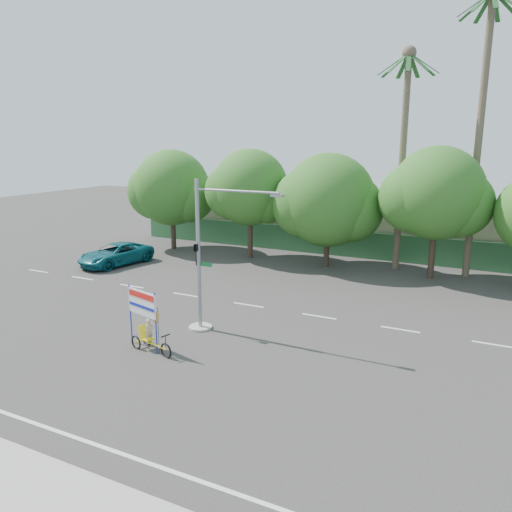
% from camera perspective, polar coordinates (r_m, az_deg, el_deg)
% --- Properties ---
extents(ground, '(120.00, 120.00, 0.00)m').
position_cam_1_polar(ground, '(19.61, -6.50, -13.20)').
color(ground, '#33302D').
rests_on(ground, ground).
extents(sidewalk_near, '(50.00, 2.40, 0.12)m').
position_cam_1_polar(sidewalk_near, '(14.82, -23.87, -23.67)').
color(sidewalk_near, gray).
rests_on(sidewalk_near, ground).
extents(fence, '(38.00, 0.08, 2.00)m').
position_cam_1_polar(fence, '(38.23, 11.14, 1.32)').
color(fence, '#336B3D').
rests_on(fence, ground).
extents(building_left, '(12.00, 8.00, 4.00)m').
position_cam_1_polar(building_left, '(45.68, 0.53, 4.75)').
color(building_left, beige).
rests_on(building_left, ground).
extents(building_right, '(14.00, 8.00, 3.60)m').
position_cam_1_polar(building_right, '(41.29, 23.66, 2.45)').
color(building_right, beige).
rests_on(building_right, ground).
extents(tree_far_left, '(7.14, 6.00, 7.96)m').
position_cam_1_polar(tree_far_left, '(40.58, -9.67, 7.43)').
color(tree_far_left, '#473828').
rests_on(tree_far_left, ground).
extents(tree_left, '(6.66, 5.60, 8.07)m').
position_cam_1_polar(tree_left, '(36.89, -0.75, 7.52)').
color(tree_left, '#473828').
rests_on(tree_left, ground).
extents(tree_center, '(7.62, 6.40, 7.85)m').
position_cam_1_polar(tree_center, '(34.66, 8.16, 6.04)').
color(tree_center, '#473828').
rests_on(tree_center, ground).
extents(tree_right, '(6.90, 5.80, 8.36)m').
position_cam_1_polar(tree_right, '(33.07, 19.86, 6.41)').
color(tree_right, '#473828').
rests_on(tree_right, ground).
extents(palm_tall, '(3.73, 3.79, 17.45)m').
position_cam_1_polar(palm_tall, '(34.27, 24.39, 15.02)').
color(palm_tall, '#70604C').
rests_on(palm_tall, ground).
extents(palm_short, '(3.73, 3.79, 14.45)m').
position_cam_1_polar(palm_short, '(34.73, 16.53, 12.93)').
color(palm_short, '#70604C').
rests_on(palm_short, ground).
extents(traffic_signal, '(4.72, 1.10, 7.00)m').
position_cam_1_polar(traffic_signal, '(22.86, -5.93, -1.51)').
color(traffic_signal, gray).
rests_on(traffic_signal, ground).
extents(trike_billboard, '(2.65, 1.03, 2.68)m').
position_cam_1_polar(trike_billboard, '(21.60, -12.36, -7.77)').
color(trike_billboard, black).
rests_on(trike_billboard, ground).
extents(pickup_truck, '(3.48, 5.84, 1.52)m').
position_cam_1_polar(pickup_truck, '(36.73, -15.74, 0.20)').
color(pickup_truck, '#0E5864').
rests_on(pickup_truck, ground).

